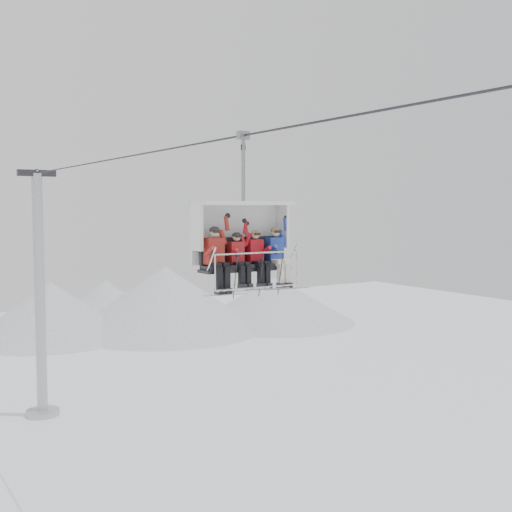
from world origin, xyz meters
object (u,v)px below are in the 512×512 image
lift_tower_right (40,312)px  skier_far_right (277,254)px  skier_far_left (216,256)px  skier_center_left (238,258)px  skier_center_right (257,256)px  chairlift_carrier (241,235)px

lift_tower_right → skier_far_right: 22.04m
lift_tower_right → skier_far_left: lift_tower_right is taller
skier_center_left → skier_far_right: bearing=0.7°
skier_center_left → skier_far_right: skier_far_right is taller
skier_far_right → skier_center_right: bearing=-179.4°
lift_tower_right → skier_center_right: (0.31, -21.57, 4.43)m
lift_tower_right → skier_center_left: bearing=-90.7°
skier_center_right → skier_far_right: 0.62m
skier_far_left → skier_center_left: (0.64, -0.02, -0.07)m
skier_far_left → skier_far_right: size_ratio=1.04×
lift_tower_right → skier_center_left: (-0.27, -21.58, 4.40)m
skier_center_right → skier_far_left: bearing=179.4°
chairlift_carrier → skier_center_right: chairlift_carrier is taller
chairlift_carrier → skier_far_right: size_ratio=2.34×
skier_center_left → skier_center_right: 0.57m
lift_tower_right → skier_center_left: size_ratio=7.99×
skier_center_left → skier_center_right: skier_center_right is taller
lift_tower_right → skier_far_left: bearing=-92.4°
skier_center_right → lift_tower_right: bearing=90.8°
skier_center_left → skier_far_left: bearing=178.3°
skier_center_left → chairlift_carrier: bearing=50.6°
skier_center_left → skier_far_right: (1.20, 0.01, 0.05)m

